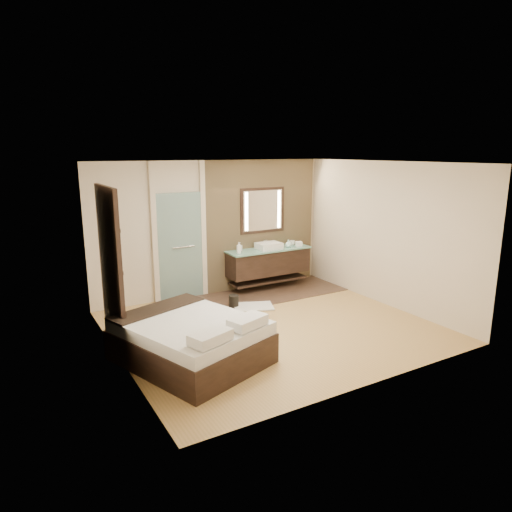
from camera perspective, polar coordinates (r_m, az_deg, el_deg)
floor at (r=7.73m, az=2.04°, el=-8.85°), size 5.00×5.00×0.00m
tile_strip at (r=9.31m, az=-0.08°, el=-4.94°), size 3.80×1.30×0.01m
stone_wall at (r=9.75m, az=0.67°, el=4.02°), size 2.60×0.08×2.70m
vanity at (r=9.66m, az=1.55°, el=-0.73°), size 1.85×0.55×0.88m
mirror_unit at (r=9.66m, az=0.84°, el=5.73°), size 1.06×0.04×0.96m
frosted_door at (r=8.99m, az=-9.49°, el=1.73°), size 1.10×0.12×2.70m
shoji_partition at (r=7.01m, az=-17.67°, el=-1.38°), size 0.06×1.20×2.40m
bed at (r=6.52m, az=-8.15°, el=-10.35°), size 2.08×2.32×0.74m
bath_mat at (r=8.63m, az=-0.31°, el=-6.32°), size 0.85×0.73×0.02m
waste_bin at (r=8.63m, az=-2.81°, el=-5.66°), size 0.22×0.22×0.23m
tissue_box at (r=9.89m, az=5.39°, el=1.53°), size 0.15×0.15×0.10m
soap_bottle_a at (r=9.13m, az=-2.16°, el=1.03°), size 0.09×0.09×0.23m
soap_bottle_b at (r=9.34m, az=-2.08°, el=1.17°), size 0.10×0.10×0.19m
soap_bottle_c at (r=9.74m, az=4.07°, el=1.57°), size 0.15×0.15×0.16m
cup at (r=9.99m, az=4.56°, el=1.66°), size 0.15×0.15×0.10m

